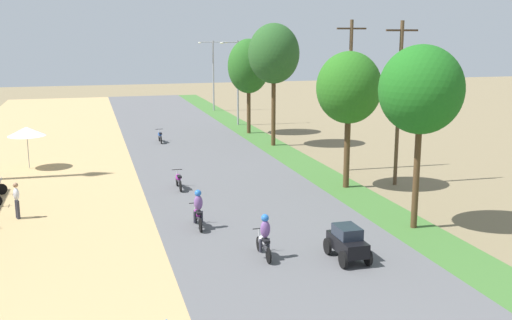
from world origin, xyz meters
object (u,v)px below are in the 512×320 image
object	(u,v)px
median_tree_second	(349,88)
car_hatchback_black	(347,242)
streetlamp_near	(238,76)
utility_pole_far	(350,93)
utility_pole_near	(399,101)
motorbike_ahead_fourth	(160,136)
vendor_umbrella	(27,131)
motorbike_ahead_third	(179,180)
median_tree_nearest	(421,90)
motorbike_ahead_second	(198,210)
motorbike_foreground_rider	(264,237)
pedestrian_on_shoulder	(17,199)
median_tree_third	(274,54)
streetlamp_mid	(213,70)
median_tree_fourth	(249,66)

from	to	relation	value
median_tree_second	car_hatchback_black	distance (m)	11.54
streetlamp_near	utility_pole_far	bearing A→B (deg)	-84.25
utility_pole_near	utility_pole_far	xyz separation A→B (m)	(-1.03, 3.95, 0.06)
motorbike_ahead_fourth	vendor_umbrella	bearing A→B (deg)	-141.97
utility_pole_far	motorbike_ahead_third	xyz separation A→B (m)	(-10.41, -2.03, -4.01)
vendor_umbrella	median_tree_nearest	xyz separation A→B (m)	(16.46, -16.35, 3.47)
motorbike_ahead_second	utility_pole_near	bearing A→B (deg)	22.35
median_tree_nearest	motorbike_foreground_rider	size ratio (longest dim) A/B	4.19
pedestrian_on_shoulder	median_tree_third	distance (m)	22.02
vendor_umbrella	car_hatchback_black	xyz separation A→B (m)	(12.24, -19.04, -1.56)
streetlamp_mid	utility_pole_far	world-z (taller)	utility_pole_far
vendor_umbrella	median_tree_third	xyz separation A→B (m)	(16.42, 3.42, 4.30)
median_tree_third	car_hatchback_black	size ratio (longest dim) A/B	4.34
motorbike_ahead_second	motorbike_ahead_fourth	world-z (taller)	motorbike_ahead_second
pedestrian_on_shoulder	utility_pole_far	bearing A→B (deg)	16.33
median_tree_nearest	median_tree_fourth	world-z (taller)	median_tree_fourth
pedestrian_on_shoulder	streetlamp_near	size ratio (longest dim) A/B	0.22
vendor_umbrella	utility_pole_near	xyz separation A→B (m)	(19.38, -9.29, 2.21)
pedestrian_on_shoulder	motorbike_foreground_rider	distance (m)	11.74
median_tree_nearest	median_tree_third	xyz separation A→B (m)	(-0.03, 19.78, 0.82)
median_tree_second	utility_pole_far	world-z (taller)	utility_pole_far
pedestrian_on_shoulder	median_tree_second	distance (m)	16.72
vendor_umbrella	streetlamp_near	xyz separation A→B (m)	(16.40, 14.02, 2.03)
motorbike_ahead_fourth	streetlamp_mid	bearing A→B (deg)	66.60
median_tree_second	motorbike_ahead_fourth	bearing A→B (deg)	116.11
median_tree_fourth	motorbike_ahead_third	distance (m)	19.14
motorbike_foreground_rider	pedestrian_on_shoulder	bearing A→B (deg)	140.43
motorbike_ahead_second	motorbike_ahead_fourth	xyz separation A→B (m)	(0.87, 20.82, -0.28)
utility_pole_far	vendor_umbrella	bearing A→B (deg)	163.77
pedestrian_on_shoulder	utility_pole_far	xyz separation A→B (m)	(17.95, 5.26, 3.62)
utility_pole_far	motorbike_foreground_rider	xyz separation A→B (m)	(-8.91, -12.73, -3.73)
utility_pole_far	motorbike_ahead_fourth	world-z (taller)	utility_pole_far
motorbike_ahead_fourth	motorbike_ahead_second	bearing A→B (deg)	-92.40
streetlamp_near	motorbike_ahead_third	distance (m)	23.32
car_hatchback_black	utility_pole_near	bearing A→B (deg)	53.80
median_tree_second	car_hatchback_black	world-z (taller)	median_tree_second
streetlamp_mid	motorbike_foreground_rider	size ratio (longest dim) A/B	4.04
streetlamp_mid	motorbike_ahead_third	distance (m)	33.39
utility_pole_near	car_hatchback_black	size ratio (longest dim) A/B	4.32
median_tree_nearest	median_tree_fourth	distance (m)	25.59
vendor_umbrella	utility_pole_near	bearing A→B (deg)	-25.61
median_tree_nearest	median_tree_third	bearing A→B (deg)	90.10
median_tree_third	streetlamp_near	distance (m)	10.84
motorbike_ahead_third	utility_pole_far	bearing A→B (deg)	11.06
median_tree_nearest	car_hatchback_black	bearing A→B (deg)	-147.48
car_hatchback_black	motorbike_foreground_rider	world-z (taller)	motorbike_foreground_rider
streetlamp_near	streetlamp_mid	world-z (taller)	streetlamp_near
median_tree_fourth	motorbike_foreground_rider	world-z (taller)	median_tree_fourth
vendor_umbrella	median_tree_third	size ratio (longest dim) A/B	0.29
car_hatchback_black	motorbike_ahead_fourth	distance (m)	26.04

